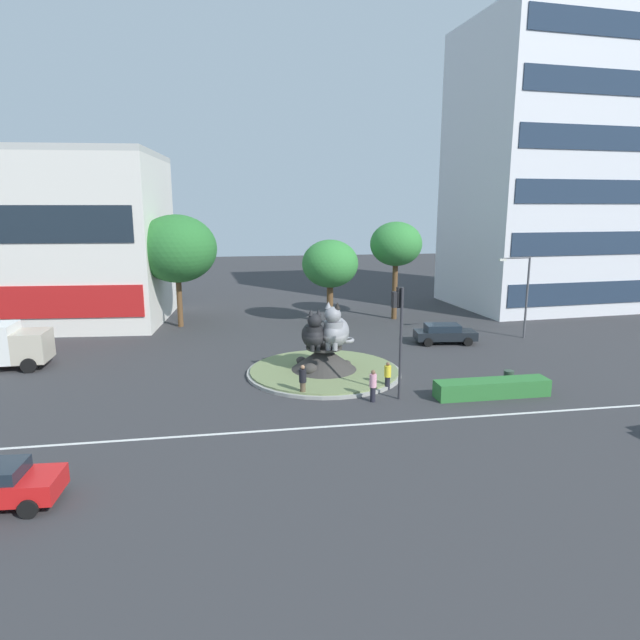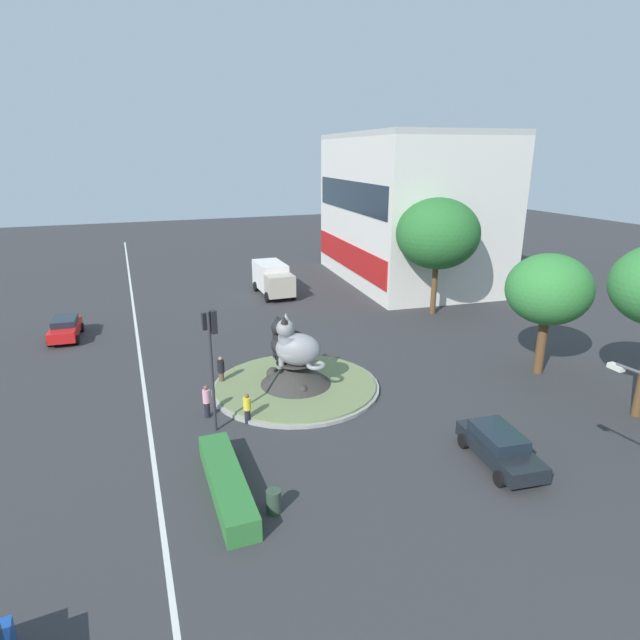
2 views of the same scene
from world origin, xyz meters
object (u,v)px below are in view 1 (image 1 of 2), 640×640
(cat_statue_grey, at_px, (335,330))
(pedestrian_black_shirt, at_px, (303,380))
(litter_bin, at_px, (509,378))
(office_tower, at_px, (562,170))
(second_tree_near_tower, at_px, (396,245))
(broadleaf_tree_behind_island, at_px, (177,249))
(third_tree_left, at_px, (330,264))
(shophouse_block, at_px, (41,239))
(pedestrian_yellow_shirt, at_px, (388,375))
(streetlight_arm, at_px, (523,290))
(cat_statue_black, at_px, (313,334))
(traffic_light_mast, at_px, (399,319))
(parked_car_right, at_px, (444,333))
(pedestrian_pink_shirt, at_px, (373,385))

(cat_statue_grey, relative_size, pedestrian_black_shirt, 1.65)
(cat_statue_grey, bearing_deg, litter_bin, 93.55)
(office_tower, xyz_separation_m, second_tree_near_tower, (-18.05, -4.38, -6.73))
(broadleaf_tree_behind_island, xyz_separation_m, second_tree_near_tower, (18.57, 0.04, 0.14))
(cat_statue_grey, xyz_separation_m, third_tree_left, (2.39, 14.33, 2.39))
(shophouse_block, bearing_deg, pedestrian_yellow_shirt, -38.18)
(shophouse_block, distance_m, streetlight_arm, 39.51)
(office_tower, height_order, broadleaf_tree_behind_island, office_tower)
(cat_statue_grey, bearing_deg, shophouse_block, -104.73)
(third_tree_left, xyz_separation_m, streetlight_arm, (13.27, -7.88, -1.34))
(cat_statue_black, height_order, traffic_light_mast, traffic_light_mast)
(streetlight_arm, distance_m, litter_bin, 12.64)
(pedestrian_yellow_shirt, bearing_deg, traffic_light_mast, 167.72)
(cat_statue_grey, relative_size, litter_bin, 3.17)
(office_tower, bearing_deg, shophouse_block, 176.55)
(traffic_light_mast, relative_size, office_tower, 0.22)
(pedestrian_black_shirt, xyz_separation_m, parked_car_right, (11.77, 9.49, -0.15))
(office_tower, height_order, third_tree_left, office_tower)
(cat_statue_grey, xyz_separation_m, streetlight_arm, (15.65, 6.45, 1.04))
(pedestrian_black_shirt, distance_m, parked_car_right, 15.13)
(cat_statue_black, bearing_deg, cat_statue_grey, 92.02)
(parked_car_right, bearing_deg, pedestrian_pink_shirt, -120.70)
(litter_bin, bearing_deg, cat_statue_grey, 157.12)
(second_tree_near_tower, distance_m, third_tree_left, 6.21)
(traffic_light_mast, bearing_deg, cat_statue_black, 27.10)
(streetlight_arm, bearing_deg, third_tree_left, -36.85)
(cat_statue_grey, relative_size, pedestrian_yellow_shirt, 1.84)
(streetlight_arm, xyz_separation_m, pedestrian_yellow_shirt, (-13.36, -9.67, -2.93))
(pedestrian_black_shirt, bearing_deg, litter_bin, -164.33)
(broadleaf_tree_behind_island, xyz_separation_m, streetlight_arm, (25.86, -8.56, -2.73))
(shophouse_block, height_order, office_tower, office_tower)
(cat_statue_black, relative_size, pedestrian_black_shirt, 1.42)
(office_tower, xyz_separation_m, parked_car_right, (-17.08, -13.54, -12.58))
(shophouse_block, distance_m, second_tree_near_tower, 30.29)
(second_tree_near_tower, bearing_deg, parked_car_right, -83.98)
(cat_statue_black, xyz_separation_m, second_tree_near_tower, (9.68, 15.13, 4.05))
(parked_car_right, bearing_deg, traffic_light_mast, -116.43)
(second_tree_near_tower, xyz_separation_m, pedestrian_black_shirt, (-10.81, -18.66, -5.70))
(office_tower, bearing_deg, pedestrian_yellow_shirt, -140.83)
(pedestrian_pink_shirt, bearing_deg, litter_bin, -161.87)
(cat_statue_black, height_order, office_tower, office_tower)
(cat_statue_grey, xyz_separation_m, pedestrian_pink_shirt, (1.00, -4.94, -1.80))
(cat_statue_grey, distance_m, pedestrian_pink_shirt, 5.36)
(pedestrian_yellow_shirt, distance_m, pedestrian_pink_shirt, 2.16)
(litter_bin, bearing_deg, streetlight_arm, 57.53)
(shophouse_block, xyz_separation_m, office_tower, (48.09, 0.49, 6.19))
(broadleaf_tree_behind_island, relative_size, pedestrian_black_shirt, 5.33)
(traffic_light_mast, relative_size, broadleaf_tree_behind_island, 0.63)
(broadleaf_tree_behind_island, xyz_separation_m, pedestrian_black_shirt, (7.76, -18.61, -5.56))
(cat_statue_grey, distance_m, pedestrian_yellow_shirt, 4.38)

